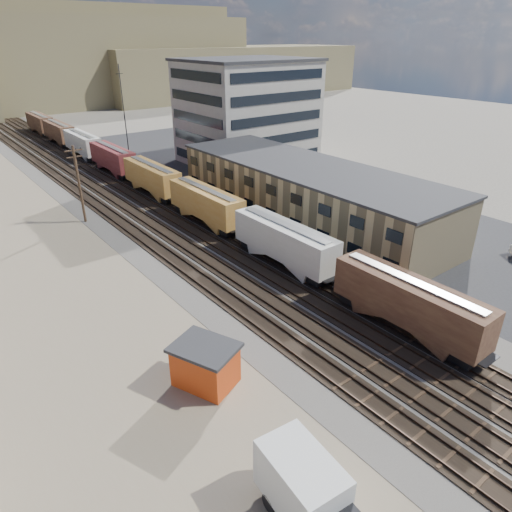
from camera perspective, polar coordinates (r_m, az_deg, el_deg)
ground at (r=37.11m, az=16.26°, el=-11.93°), size 300.00×300.00×0.00m
ballast_bed at (r=73.86m, az=-16.36°, el=7.44°), size 18.00×200.00×0.06m
asphalt_lot at (r=72.82m, az=4.72°, el=8.14°), size 26.00×120.00×0.04m
rail_tracks at (r=73.65m, az=-16.77°, el=7.40°), size 11.40×200.00×0.24m
freight_train at (r=78.54m, az=-15.37°, el=10.74°), size 3.00×119.74×4.46m
warehouse at (r=60.21m, az=6.32°, el=7.88°), size 12.40×40.40×7.25m
office_tower at (r=89.46m, az=-1.12°, el=17.63°), size 22.60×18.60×18.45m
utility_pole_north at (r=62.49m, az=-21.25°, el=8.52°), size 2.20×0.32×10.00m
radio_mast at (r=83.01m, az=-16.05°, el=15.94°), size 1.20×0.16×18.00m
box_truck at (r=25.07m, az=7.00°, el=-28.08°), size 3.38×7.32×3.78m
maintenance_shed at (r=32.56m, az=-6.34°, el=-13.30°), size 4.75×5.28×3.18m
parked_car_blue at (r=86.85m, az=-1.09°, el=11.63°), size 5.48×5.33×1.45m
parked_car_far at (r=86.39m, az=1.18°, el=11.64°), size 2.64×5.27×1.72m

